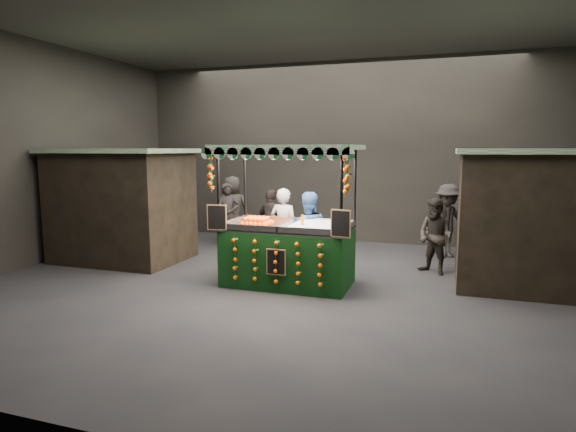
% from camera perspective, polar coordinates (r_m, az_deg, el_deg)
% --- Properties ---
extents(ground, '(12.00, 12.00, 0.00)m').
position_cam_1_polar(ground, '(9.16, -0.02, -8.49)').
color(ground, black).
rests_on(ground, ground).
extents(market_hall, '(12.10, 10.10, 5.05)m').
position_cam_1_polar(market_hall, '(8.82, -0.02, 13.10)').
color(market_hall, black).
rests_on(market_hall, ground).
extents(neighbour_stall_left, '(3.00, 2.20, 2.60)m').
position_cam_1_polar(neighbour_stall_left, '(11.84, -19.03, 1.29)').
color(neighbour_stall_left, black).
rests_on(neighbour_stall_left, ground).
extents(neighbour_stall_right, '(3.00, 2.20, 2.60)m').
position_cam_1_polar(neighbour_stall_right, '(10.04, 27.55, -0.30)').
color(neighbour_stall_right, black).
rests_on(neighbour_stall_right, ground).
extents(juice_stall, '(2.75, 1.62, 2.66)m').
position_cam_1_polar(juice_stall, '(9.16, 0.03, -3.18)').
color(juice_stall, black).
rests_on(juice_stall, ground).
extents(vendor_grey, '(0.68, 0.49, 1.76)m').
position_cam_1_polar(vendor_grey, '(10.40, -0.51, -1.52)').
color(vendor_grey, gray).
rests_on(vendor_grey, ground).
extents(vendor_blue, '(1.03, 0.94, 1.73)m').
position_cam_1_polar(vendor_blue, '(9.89, 2.32, -2.12)').
color(vendor_blue, '#2A4C88').
rests_on(vendor_blue, ground).
extents(shopper_0, '(0.73, 0.62, 1.70)m').
position_cam_1_polar(shopper_0, '(12.85, -7.14, 0.10)').
color(shopper_0, black).
rests_on(shopper_0, ground).
extents(shopper_1, '(0.97, 0.92, 1.59)m').
position_cam_1_polar(shopper_1, '(10.45, 17.03, -2.32)').
color(shopper_1, black).
rests_on(shopper_1, ground).
extents(shopper_2, '(1.03, 0.78, 1.62)m').
position_cam_1_polar(shopper_2, '(11.72, -1.97, -0.80)').
color(shopper_2, '#2A2322').
rests_on(shopper_2, ground).
extents(shopper_3, '(1.32, 1.16, 1.77)m').
position_cam_1_polar(shopper_3, '(12.15, 18.36, -0.54)').
color(shopper_3, '#292421').
rests_on(shopper_3, ground).
extents(shopper_4, '(1.01, 0.77, 1.85)m').
position_cam_1_polar(shopper_4, '(13.44, -6.56, 0.78)').
color(shopper_4, '#2D2825').
rests_on(shopper_4, ground).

